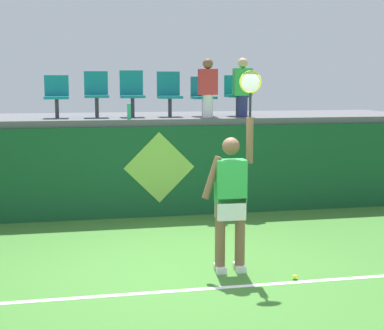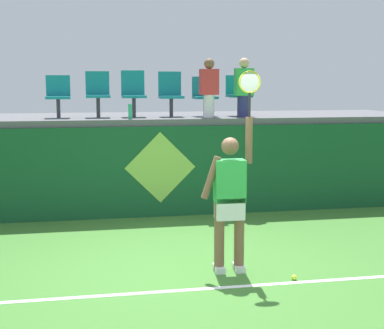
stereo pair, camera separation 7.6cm
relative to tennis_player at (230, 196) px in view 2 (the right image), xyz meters
The scene contains 16 objects.
ground_plane 1.11m from the tennis_player, 167.64° to the left, with size 40.00×40.00×0.00m, color #3D752D.
court_back_wall 3.27m from the tennis_player, 99.08° to the left, with size 10.64×0.20×1.62m, color #144C28.
spectator_platform 4.51m from the tennis_player, 96.65° to the left, with size 10.64×2.49×0.12m, color #56565B.
court_baseline_stripe 1.24m from the tennis_player, 132.24° to the right, with size 9.57×0.08×0.01m, color white.
tennis_player is the anchor object (origin of this frame).
tennis_ball 1.27m from the tennis_player, 34.05° to the right, with size 0.07×0.07×0.07m, color #D1E533.
water_bottle 3.64m from the tennis_player, 105.98° to the left, with size 0.07×0.07×0.27m, color #26B272.
stadium_chair_0 4.73m from the tennis_player, 119.27° to the left, with size 0.44×0.42×0.78m.
stadium_chair_1 4.45m from the tennis_player, 110.77° to the left, with size 0.44×0.42×0.85m.
stadium_chair_2 4.27m from the tennis_player, 102.05° to the left, with size 0.44×0.42×0.87m.
stadium_chair_3 4.19m from the tennis_player, 92.10° to the left, with size 0.44×0.42×0.85m.
stadium_chair_4 4.19m from the tennis_player, 82.71° to the left, with size 0.44×0.42×0.76m.
stadium_chair_5 4.33m from the tennis_player, 73.49° to the left, with size 0.44×0.42×0.78m.
spectator_0 4.01m from the tennis_player, 71.79° to the left, with size 0.34×0.20×1.10m.
spectator_1 3.85m from the tennis_player, 81.88° to the left, with size 0.34×0.20×1.09m.
wall_signage_mount 3.30m from the tennis_player, 98.60° to the left, with size 1.27×0.01×1.53m.
Camera 2 is at (-1.27, -6.97, 2.42)m, focal length 53.58 mm.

